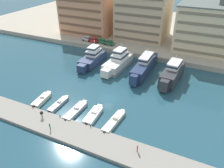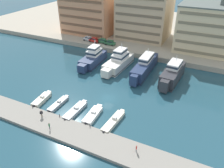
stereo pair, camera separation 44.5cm
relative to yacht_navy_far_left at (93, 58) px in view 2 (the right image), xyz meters
The scene contains 25 objects.
ground_plane 20.94m from the yacht_navy_far_left, 49.79° to the right, with size 400.00×400.00×0.00m, color #234C5B.
quay_promenade 47.82m from the yacht_navy_far_left, 73.66° to the left, with size 180.00×70.00×1.68m, color #ADA38E.
pier_dock 33.39m from the yacht_navy_far_left, 66.21° to the right, with size 120.00×6.05×0.63m, color gray.
yacht_navy_far_left is the anchor object (origin of this frame).
yacht_ivory_left 8.76m from the yacht_navy_far_left, ahead, with size 5.57×16.76×7.69m.
yacht_navy_mid_left 17.41m from the yacht_navy_far_left, ahead, with size 3.65×19.04×7.13m.
yacht_charcoal_center_left 26.03m from the yacht_navy_far_left, ahead, with size 4.98×16.03×7.24m.
motorboat_cream_far_left 24.18m from the yacht_navy_far_left, 91.82° to the right, with size 2.55×6.98×1.40m.
motorboat_grey_left 24.18m from the yacht_navy_far_left, 80.40° to the right, with size 1.57×7.41×1.14m.
motorboat_grey_mid_left 25.98m from the yacht_navy_far_left, 69.08° to the right, with size 2.15×8.27×1.25m.
motorboat_white_center_left 27.57m from the yacht_navy_far_left, 60.09° to the right, with size 2.49×7.42×1.26m.
motorboat_cream_center 30.43m from the yacht_navy_far_left, 51.67° to the right, with size 2.34×8.65×1.37m.
car_silver_far_left 18.26m from the yacht_navy_far_left, 125.95° to the left, with size 4.24×2.23×1.80m.
car_red_left 16.42m from the yacht_navy_far_left, 118.34° to the left, with size 4.22×2.17×1.80m.
car_green_mid_left 15.63m from the yacht_navy_far_left, 106.15° to the left, with size 4.18×2.08×1.80m.
car_green_center_left 14.38m from the yacht_navy_far_left, 93.03° to the left, with size 4.10×1.93×1.80m.
apartment_block_far_left 31.43m from the yacht_navy_far_left, 121.26° to the left, with size 21.76×16.94×18.30m.
apartment_block_left 31.28m from the yacht_navy_far_left, 75.30° to the left, with size 19.76×17.49×20.57m.
apartment_block_mid_left 41.68m from the yacht_navy_far_left, 37.51° to the left, with size 21.55×16.35×17.89m.
pedestrian_near_edge 32.91m from the yacht_navy_far_left, 75.63° to the right, with size 0.42×0.52×1.58m.
pedestrian_mid_deck 29.79m from the yacht_navy_far_left, 82.23° to the right, with size 0.47×0.55×1.73m.
pedestrian_far_side 39.69m from the yacht_navy_far_left, 48.67° to the right, with size 0.34×0.57×1.55m.
bollard_west 27.76m from the yacht_navy_far_left, 90.65° to the right, with size 0.20×0.20×0.61m.
bollard_west_mid 28.74m from the yacht_navy_far_left, 74.92° to the right, with size 0.20×0.20×0.61m.
bollard_east_mid 31.68m from the yacht_navy_far_left, 61.17° to the right, with size 0.20×0.20×0.61m.
Camera 2 is at (20.88, -40.83, 31.47)m, focal length 35.00 mm.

